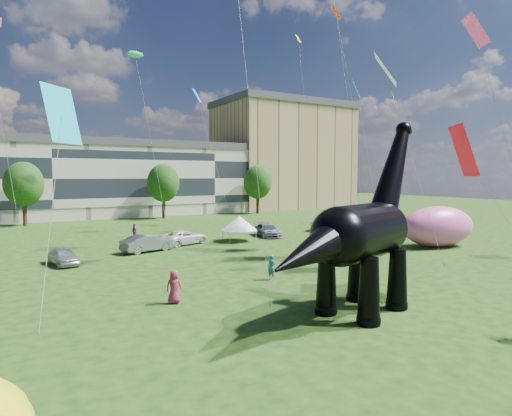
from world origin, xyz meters
TOP-DOWN VIEW (x-y plane):
  - ground at (0.00, 0.00)m, footprint 220.00×220.00m
  - terrace_row at (-8.00, 62.00)m, footprint 78.00×11.00m
  - apartment_block at (40.00, 65.00)m, footprint 28.00×18.00m
  - tree_mid_left at (-12.00, 53.00)m, footprint 5.20×5.20m
  - tree_mid_right at (8.00, 53.00)m, footprint 5.20×5.20m
  - tree_far_right at (26.00, 53.00)m, footprint 5.20×5.20m
  - dinosaur_sculpture at (0.26, 1.11)m, footprint 12.73×5.65m
  - car_silver at (-10.90, 21.74)m, footprint 2.24×4.20m
  - car_grey at (-3.50, 24.05)m, footprint 5.11×2.79m
  - car_white at (0.94, 26.29)m, footprint 5.73×4.00m
  - car_dark at (11.26, 26.61)m, footprint 3.00×5.24m
  - gazebo_near at (6.85, 25.40)m, footprint 4.56×4.56m
  - gazebo_far at (20.20, 26.81)m, footprint 3.75×3.75m
  - inflatable_pink at (21.80, 12.05)m, footprint 8.62×5.45m
  - visitors at (2.70, 13.45)m, footprint 42.31×38.31m

SIDE VIEW (x-z plane):
  - ground at x=0.00m, z-range 0.00..0.00m
  - car_silver at x=-10.90m, z-range 0.00..1.36m
  - car_dark at x=11.26m, z-range 0.00..1.43m
  - car_white at x=0.94m, z-range 0.00..1.45m
  - car_grey at x=-3.50m, z-range 0.00..1.60m
  - visitors at x=2.70m, z-range -0.06..1.78m
  - gazebo_far at x=20.20m, z-range 0.53..3.14m
  - gazebo_near at x=6.85m, z-range 0.54..3.24m
  - inflatable_pink at x=21.80m, z-range 0.00..4.00m
  - dinosaur_sculpture at x=0.26m, z-range -1.28..9.21m
  - terrace_row at x=-8.00m, z-range 0.00..12.00m
  - tree_mid_left at x=-12.00m, z-range 1.57..11.01m
  - tree_mid_right at x=8.00m, z-range 1.57..11.01m
  - tree_far_right at x=26.00m, z-range 1.57..11.01m
  - apartment_block at x=40.00m, z-range 0.00..22.00m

